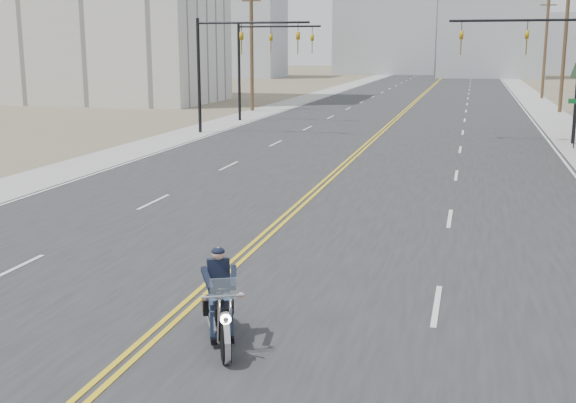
# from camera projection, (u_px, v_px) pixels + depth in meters

# --- Properties ---
(ground_plane) EXTENTS (400.00, 400.00, 0.00)m
(ground_plane) POSITION_uv_depth(u_px,v_px,m) (127.00, 361.00, 12.33)
(ground_plane) COLOR #776D56
(ground_plane) RESTS_ON ground
(road) EXTENTS (20.00, 200.00, 0.01)m
(road) POSITION_uv_depth(u_px,v_px,m) (421.00, 97.00, 78.65)
(road) COLOR #303033
(road) RESTS_ON ground
(sidewalk_left) EXTENTS (3.00, 200.00, 0.01)m
(sidewalk_left) POSITION_uv_depth(u_px,v_px,m) (318.00, 95.00, 81.43)
(sidewalk_left) COLOR #A5A5A0
(sidewalk_left) RESTS_ON ground
(sidewalk_right) EXTENTS (3.00, 200.00, 0.01)m
(sidewalk_right) POSITION_uv_depth(u_px,v_px,m) (532.00, 98.00, 75.88)
(sidewalk_right) COLOR #A5A5A0
(sidewalk_right) RESTS_ON ground
(traffic_mast_left) EXTENTS (7.10, 0.26, 7.00)m
(traffic_mast_left) POSITION_uv_depth(u_px,v_px,m) (230.00, 53.00, 43.78)
(traffic_mast_left) COLOR black
(traffic_mast_left) RESTS_ON ground
(traffic_mast_right) EXTENTS (7.10, 0.26, 7.00)m
(traffic_mast_right) POSITION_uv_depth(u_px,v_px,m) (541.00, 53.00, 39.45)
(traffic_mast_right) COLOR black
(traffic_mast_right) RESTS_ON ground
(traffic_mast_far) EXTENTS (6.10, 0.26, 7.00)m
(traffic_mast_far) POSITION_uv_depth(u_px,v_px,m) (261.00, 53.00, 51.46)
(traffic_mast_far) COLOR black
(traffic_mast_far) RESTS_ON ground
(street_sign) EXTENTS (0.90, 0.06, 2.62)m
(street_sign) POSITION_uv_depth(u_px,v_px,m) (576.00, 115.00, 37.77)
(street_sign) COLOR black
(street_sign) RESTS_ON ground
(utility_pole_d) EXTENTS (2.20, 0.30, 11.50)m
(utility_pole_d) POSITION_uv_depth(u_px,v_px,m) (565.00, 38.00, 58.28)
(utility_pole_d) COLOR brown
(utility_pole_d) RESTS_ON ground
(utility_pole_e) EXTENTS (2.20, 0.30, 11.00)m
(utility_pole_e) POSITION_uv_depth(u_px,v_px,m) (546.00, 43.00, 74.44)
(utility_pole_e) COLOR brown
(utility_pole_e) RESTS_ON ground
(utility_pole_left) EXTENTS (2.20, 0.30, 10.50)m
(utility_pole_left) POSITION_uv_depth(u_px,v_px,m) (252.00, 45.00, 59.68)
(utility_pole_left) COLOR brown
(utility_pole_left) RESTS_ON ground
(haze_bldg_a) EXTENTS (14.00, 12.00, 22.00)m
(haze_bldg_a) POSITION_uv_depth(u_px,v_px,m) (241.00, 14.00, 127.45)
(haze_bldg_a) COLOR #B7BCC6
(haze_bldg_a) RESTS_ON ground
(haze_bldg_b) EXTENTS (18.00, 14.00, 14.00)m
(haze_bldg_b) POSITION_uv_depth(u_px,v_px,m) (491.00, 37.00, 127.37)
(haze_bldg_b) COLOR #ADB2B7
(haze_bldg_b) RESTS_ON ground
(haze_bldg_d) EXTENTS (20.00, 15.00, 26.00)m
(haze_bldg_d) POSITION_uv_depth(u_px,v_px,m) (388.00, 8.00, 145.16)
(haze_bldg_d) COLOR #ADB2B7
(haze_bldg_d) RESTS_ON ground
(haze_bldg_e) EXTENTS (14.00, 14.00, 12.00)m
(haze_bldg_e) POSITION_uv_depth(u_px,v_px,m) (574.00, 44.00, 147.17)
(haze_bldg_e) COLOR #B7BCC6
(haze_bldg_e) RESTS_ON ground
(haze_bldg_f) EXTENTS (12.00, 12.00, 16.00)m
(haze_bldg_f) POSITION_uv_depth(u_px,v_px,m) (194.00, 34.00, 145.91)
(haze_bldg_f) COLOR #ADB2B7
(haze_bldg_f) RESTS_ON ground
(motorcyclist) EXTENTS (1.80, 2.41, 1.73)m
(motorcyclist) POSITION_uv_depth(u_px,v_px,m) (221.00, 299.00, 12.84)
(motorcyclist) COLOR black
(motorcyclist) RESTS_ON ground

